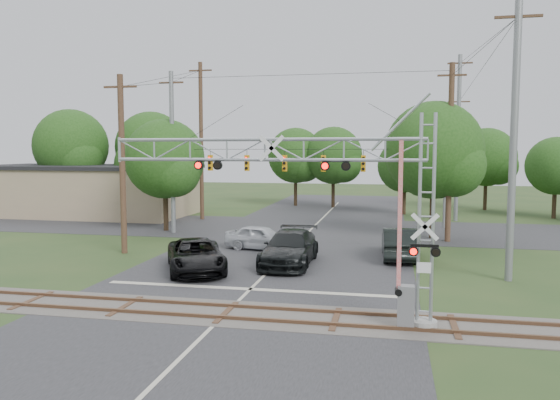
% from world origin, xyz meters
% --- Properties ---
extents(ground, '(160.00, 160.00, 0.00)m').
position_xyz_m(ground, '(0.00, 0.00, 0.00)').
color(ground, '#29421E').
rests_on(ground, ground).
extents(road_main, '(14.00, 90.00, 0.02)m').
position_xyz_m(road_main, '(0.00, 10.00, 0.01)').
color(road_main, '#29292B').
rests_on(road_main, ground).
extents(road_cross, '(90.00, 12.00, 0.02)m').
position_xyz_m(road_cross, '(0.00, 24.00, 0.01)').
color(road_cross, '#29292B').
rests_on(road_cross, ground).
extents(railroad_track, '(90.00, 3.20, 0.17)m').
position_xyz_m(railroad_track, '(0.00, 2.00, 0.03)').
color(railroad_track, '#46413D').
rests_on(railroad_track, ground).
extents(crossing_gantry, '(11.41, 0.92, 7.17)m').
position_xyz_m(crossing_gantry, '(3.65, 1.64, 4.48)').
color(crossing_gantry, gray).
rests_on(crossing_gantry, ground).
extents(traffic_signal_span, '(19.34, 0.36, 11.50)m').
position_xyz_m(traffic_signal_span, '(0.91, 20.00, 5.63)').
color(traffic_signal_span, gray).
rests_on(traffic_signal_span, ground).
extents(pickup_black, '(4.74, 6.25, 1.58)m').
position_xyz_m(pickup_black, '(-3.52, 8.41, 0.79)').
color(pickup_black, black).
rests_on(pickup_black, ground).
extents(car_dark, '(2.49, 6.07, 1.76)m').
position_xyz_m(car_dark, '(0.71, 10.89, 0.88)').
color(car_dark, black).
rests_on(car_dark, ground).
extents(sedan_silver, '(4.56, 2.48, 1.47)m').
position_xyz_m(sedan_silver, '(-1.76, 14.79, 0.74)').
color(sedan_silver, '#B7BBBF').
rests_on(sedan_silver, ground).
extents(suv_dark, '(2.03, 5.26, 1.71)m').
position_xyz_m(suv_dark, '(6.33, 13.72, 0.85)').
color(suv_dark, black).
rests_on(suv_dark, ground).
extents(commercial_building, '(19.70, 10.30, 4.57)m').
position_xyz_m(commercial_building, '(-21.81, 29.07, 2.29)').
color(commercial_building, tan).
rests_on(commercial_building, ground).
extents(streetlight, '(2.18, 0.23, 8.17)m').
position_xyz_m(streetlight, '(9.68, 26.44, 4.57)').
color(streetlight, gray).
rests_on(streetlight, ground).
extents(utility_poles, '(24.01, 28.06, 13.78)m').
position_xyz_m(utility_poles, '(3.22, 23.83, 6.28)').
color(utility_poles, '#422D1E').
rests_on(utility_poles, ground).
extents(treeline, '(55.75, 25.72, 9.86)m').
position_xyz_m(treeline, '(-2.81, 32.09, 5.54)').
color(treeline, '#352618').
rests_on(treeline, ground).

